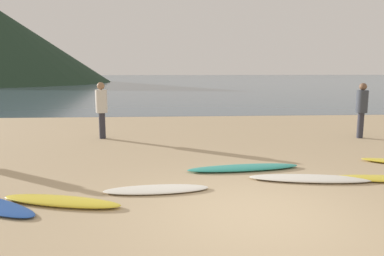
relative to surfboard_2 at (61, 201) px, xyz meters
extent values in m
cube|color=tan|center=(3.08, 9.35, -0.15)|extent=(120.00, 120.00, 0.20)
cube|color=#475B6B|center=(3.08, 61.12, -0.05)|extent=(140.00, 100.00, 0.01)
ellipsoid|color=yellow|center=(0.00, 0.00, 0.00)|extent=(2.14, 1.03, 0.10)
ellipsoid|color=silver|center=(1.55, 0.54, -0.01)|extent=(1.94, 0.65, 0.07)
ellipsoid|color=teal|center=(3.42, 1.86, 0.00)|extent=(2.55, 0.77, 0.10)
ellipsoid|color=silver|center=(4.59, 1.00, -0.01)|extent=(2.47, 0.91, 0.08)
cylinder|color=#2D2D38|center=(-0.29, 5.85, 0.36)|extent=(0.20, 0.20, 0.82)
cylinder|color=beige|center=(-0.29, 5.85, 1.13)|extent=(0.36, 0.36, 0.72)
sphere|color=#936B4C|center=(-0.29, 5.85, 1.61)|extent=(0.23, 0.23, 0.23)
cylinder|color=#2D2D38|center=(7.89, 5.39, 0.36)|extent=(0.19, 0.19, 0.81)
cylinder|color=#333842|center=(7.89, 5.39, 1.11)|extent=(0.35, 0.35, 0.71)
sphere|color=brown|center=(7.89, 5.39, 1.58)|extent=(0.23, 0.23, 0.23)
camera|label=1|loc=(1.76, -6.04, 2.16)|focal=35.19mm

